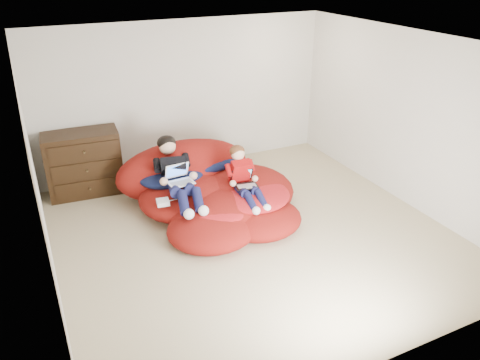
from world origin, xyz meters
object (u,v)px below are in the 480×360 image
(laptop_black, at_px, (244,181))
(laptop_white, at_px, (179,177))
(beanbag_pile, at_px, (211,192))
(dresser, at_px, (84,163))
(younger_boy, at_px, (244,176))
(older_boy, at_px, (176,171))

(laptop_black, bearing_deg, laptop_white, 158.26)
(beanbag_pile, distance_m, laptop_black, 0.60)
(dresser, xyz_separation_m, younger_boy, (1.91, -1.71, 0.13))
(dresser, xyz_separation_m, laptop_black, (1.91, -1.73, 0.06))
(beanbag_pile, relative_size, younger_boy, 2.74)
(younger_boy, bearing_deg, beanbag_pile, 131.09)
(beanbag_pile, distance_m, laptop_white, 0.63)
(beanbag_pile, xyz_separation_m, laptop_black, (0.34, -0.41, 0.29))
(younger_boy, bearing_deg, older_boy, 152.09)
(older_boy, bearing_deg, younger_boy, -27.91)
(older_boy, distance_m, younger_boy, 0.95)
(laptop_white, relative_size, laptop_black, 1.01)
(dresser, distance_m, laptop_black, 2.58)
(dresser, bearing_deg, younger_boy, -41.80)
(dresser, bearing_deg, older_boy, -49.64)
(beanbag_pile, distance_m, younger_boy, 0.63)
(younger_boy, height_order, laptop_white, younger_boy)
(laptop_white, bearing_deg, younger_boy, -20.49)
(dresser, distance_m, beanbag_pile, 2.07)
(older_boy, xyz_separation_m, younger_boy, (0.83, -0.44, -0.05))
(laptop_white, distance_m, laptop_black, 0.90)
(older_boy, relative_size, laptop_black, 3.80)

